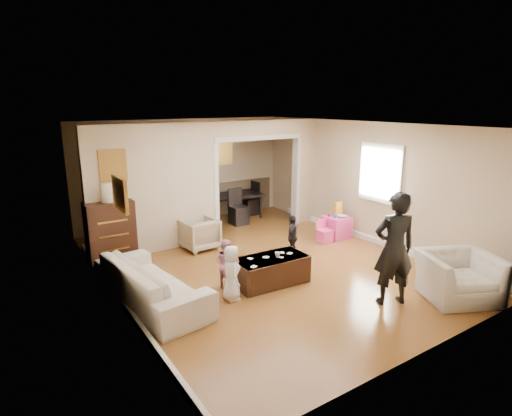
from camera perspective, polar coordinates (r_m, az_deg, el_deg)
floor at (r=7.96m, az=0.80°, el=-7.65°), size 7.00×7.00×0.00m
partition_left at (r=8.54m, az=-13.74°, el=2.60°), size 2.75×0.18×2.60m
partition_right at (r=10.44m, az=6.59°, el=5.02°), size 0.55×0.18×2.60m
partition_header at (r=9.50m, az=0.27°, el=11.02°), size 2.22×0.18×0.35m
window_pane at (r=9.04m, az=16.86°, el=4.64°), size 0.03×0.95×1.10m
framed_art_partition at (r=8.12m, az=-19.23°, el=5.56°), size 0.45×0.03×0.55m
framed_art_sofa_wall at (r=5.81m, az=-18.36°, el=1.87°), size 0.03×0.55×0.40m
framed_art_alcove at (r=10.96m, az=-4.51°, el=7.63°), size 0.45×0.03×0.55m
sofa at (r=6.56m, az=-14.29°, el=-9.94°), size 1.18×2.39×0.67m
armchair_back at (r=8.70m, az=-7.85°, el=-3.57°), size 0.73×0.75×0.64m
armchair_front at (r=7.23m, az=26.27°, el=-8.52°), size 1.41×1.34×0.71m
dresser at (r=8.31m, az=-19.50°, el=-3.17°), size 0.87×0.49×1.20m
table_lamp at (r=8.12m, az=-19.96°, el=2.08°), size 0.22×0.22×0.36m
potted_plant at (r=8.17m, az=-18.58°, el=2.04°), size 0.27×0.23×0.30m
coffee_table at (r=7.05m, az=2.06°, el=-8.62°), size 1.27×0.69×0.46m
coffee_cup at (r=6.96m, az=3.00°, el=-6.49°), size 0.10×0.10×0.08m
play_table at (r=9.52m, az=11.09°, el=-2.60°), size 0.51×0.51×0.49m
cereal_box at (r=9.57m, az=11.30°, el=-0.08°), size 0.20×0.07×0.30m
cyan_cup at (r=9.34m, az=10.95°, el=-1.11°), size 0.08×0.08×0.08m
toy_block at (r=9.45m, az=10.14°, el=-0.99°), size 0.10×0.08×0.05m
play_bowl at (r=9.40m, az=11.89°, el=-1.16°), size 0.20×0.20×0.05m
dining_table at (r=10.90m, az=-4.16°, el=0.24°), size 1.95×1.24×0.65m
adult_person at (r=6.49m, az=18.59°, el=-5.37°), size 0.75×0.64×1.75m
child_kneel_a at (r=6.43m, az=-3.42°, el=-8.97°), size 0.37×0.48×0.88m
child_kneel_b at (r=6.87m, az=-4.21°, el=-7.64°), size 0.41×0.47×0.83m
child_toddler at (r=8.13m, az=5.08°, el=-3.96°), size 0.53×0.47×0.87m
craft_papers at (r=6.94m, az=1.90°, el=-6.91°), size 0.97×0.43×0.00m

